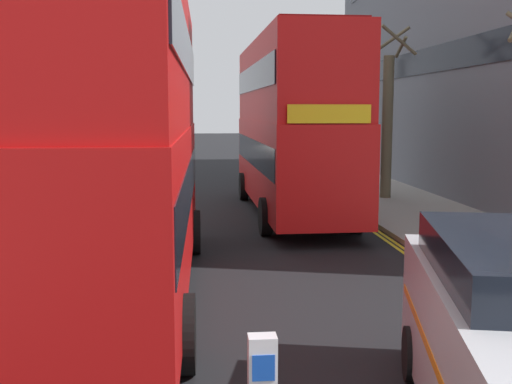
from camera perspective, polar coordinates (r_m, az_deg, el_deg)
sidewalk_right at (r=18.54m, az=17.34°, el=-3.05°), size 4.00×80.00×0.14m
kerb_line_outer at (r=15.99m, az=13.09°, el=-4.80°), size 0.10×56.00×0.01m
kerb_line_inner at (r=15.94m, az=12.54°, el=-4.83°), size 0.10×56.00×0.01m
double_decker_bus_away at (r=11.13m, az=-12.75°, el=5.60°), size 2.89×10.84×5.64m
double_decker_bus_oncoming at (r=19.95m, az=3.29°, el=6.57°), size 2.93×10.85×5.64m
pedestrian_far at (r=26.69m, az=9.83°, el=2.33°), size 0.34×0.22×1.62m
street_tree_near at (r=33.37m, az=7.36°, el=7.65°), size 1.91×1.90×7.08m
street_tree_mid at (r=23.35m, az=12.07°, el=6.56°), size 1.68×1.89×6.35m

